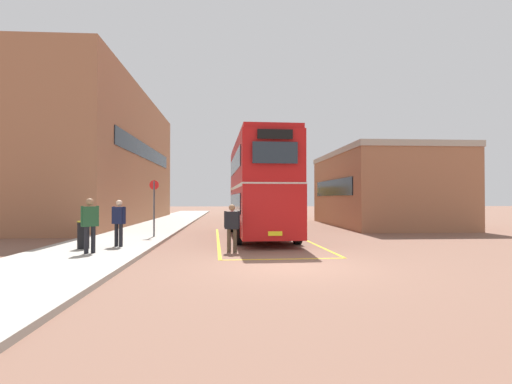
{
  "coord_description": "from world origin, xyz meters",
  "views": [
    {
      "loc": [
        -1.67,
        -11.38,
        1.93
      ],
      "look_at": [
        -0.12,
        12.41,
        2.29
      ],
      "focal_mm": 28.41,
      "sensor_mm": 36.0,
      "label": 1
    }
  ],
  "objects_px": {
    "double_decker_bus": "(259,186)",
    "litter_bin": "(83,235)",
    "bus_stop_sign": "(154,203)",
    "pedestrian_waiting_near": "(119,219)",
    "pedestrian_boarding": "(232,225)",
    "pedestrian_waiting_far": "(90,221)",
    "single_deck_bus": "(275,201)"
  },
  "relations": [
    {
      "from": "single_deck_bus",
      "to": "pedestrian_boarding",
      "type": "relative_size",
      "value": 5.87
    },
    {
      "from": "double_decker_bus",
      "to": "single_deck_bus",
      "type": "bearing_deg",
      "value": 81.52
    },
    {
      "from": "double_decker_bus",
      "to": "litter_bin",
      "type": "distance_m",
      "value": 8.68
    },
    {
      "from": "double_decker_bus",
      "to": "single_deck_bus",
      "type": "relative_size",
      "value": 1.06
    },
    {
      "from": "pedestrian_waiting_near",
      "to": "bus_stop_sign",
      "type": "height_order",
      "value": "bus_stop_sign"
    },
    {
      "from": "pedestrian_boarding",
      "to": "pedestrian_waiting_near",
      "type": "height_order",
      "value": "pedestrian_waiting_near"
    },
    {
      "from": "double_decker_bus",
      "to": "pedestrian_waiting_near",
      "type": "bearing_deg",
      "value": -139.79
    },
    {
      "from": "pedestrian_waiting_far",
      "to": "pedestrian_boarding",
      "type": "bearing_deg",
      "value": 12.14
    },
    {
      "from": "pedestrian_boarding",
      "to": "litter_bin",
      "type": "height_order",
      "value": "pedestrian_boarding"
    },
    {
      "from": "double_decker_bus",
      "to": "bus_stop_sign",
      "type": "bearing_deg",
      "value": -170.09
    },
    {
      "from": "bus_stop_sign",
      "to": "litter_bin",
      "type": "bearing_deg",
      "value": -110.57
    },
    {
      "from": "pedestrian_boarding",
      "to": "pedestrian_waiting_near",
      "type": "distance_m",
      "value": 4.26
    },
    {
      "from": "single_deck_bus",
      "to": "double_decker_bus",
      "type": "bearing_deg",
      "value": -98.48
    },
    {
      "from": "double_decker_bus",
      "to": "pedestrian_boarding",
      "type": "distance_m",
      "value": 5.9
    },
    {
      "from": "double_decker_bus",
      "to": "pedestrian_boarding",
      "type": "bearing_deg",
      "value": -104.0
    },
    {
      "from": "bus_stop_sign",
      "to": "pedestrian_waiting_near",
      "type": "bearing_deg",
      "value": -98.64
    },
    {
      "from": "pedestrian_waiting_near",
      "to": "bus_stop_sign",
      "type": "relative_size",
      "value": 0.66
    },
    {
      "from": "single_deck_bus",
      "to": "pedestrian_boarding",
      "type": "xyz_separation_m",
      "value": [
        -4.5,
        -26.48,
        -0.65
      ]
    },
    {
      "from": "double_decker_bus",
      "to": "pedestrian_waiting_far",
      "type": "distance_m",
      "value": 8.95
    },
    {
      "from": "pedestrian_waiting_far",
      "to": "bus_stop_sign",
      "type": "relative_size",
      "value": 0.68
    },
    {
      "from": "double_decker_bus",
      "to": "litter_bin",
      "type": "height_order",
      "value": "double_decker_bus"
    },
    {
      "from": "single_deck_bus",
      "to": "bus_stop_sign",
      "type": "distance_m",
      "value": 23.28
    },
    {
      "from": "pedestrian_boarding",
      "to": "pedestrian_waiting_near",
      "type": "xyz_separation_m",
      "value": [
        -4.18,
        0.83,
        0.15
      ]
    },
    {
      "from": "pedestrian_boarding",
      "to": "pedestrian_waiting_far",
      "type": "xyz_separation_m",
      "value": [
        -4.61,
        -0.99,
        0.2
      ]
    },
    {
      "from": "double_decker_bus",
      "to": "bus_stop_sign",
      "type": "xyz_separation_m",
      "value": [
        -4.98,
        -0.87,
        -0.79
      ]
    },
    {
      "from": "pedestrian_boarding",
      "to": "bus_stop_sign",
      "type": "relative_size",
      "value": 0.65
    },
    {
      "from": "litter_bin",
      "to": "pedestrian_waiting_near",
      "type": "bearing_deg",
      "value": 28.24
    },
    {
      "from": "single_deck_bus",
      "to": "pedestrian_boarding",
      "type": "height_order",
      "value": "single_deck_bus"
    },
    {
      "from": "double_decker_bus",
      "to": "pedestrian_waiting_near",
      "type": "height_order",
      "value": "double_decker_bus"
    },
    {
      "from": "pedestrian_waiting_near",
      "to": "pedestrian_waiting_far",
      "type": "height_order",
      "value": "pedestrian_waiting_far"
    },
    {
      "from": "pedestrian_waiting_far",
      "to": "double_decker_bus",
      "type": "bearing_deg",
      "value": 47.44
    },
    {
      "from": "double_decker_bus",
      "to": "bus_stop_sign",
      "type": "height_order",
      "value": "double_decker_bus"
    }
  ]
}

